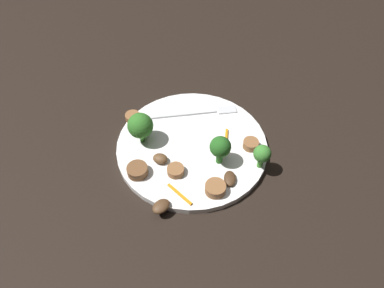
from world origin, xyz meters
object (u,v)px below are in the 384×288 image
sausage_slice_3 (133,117)px  sausage_slice_1 (214,189)px  plate (192,146)px  pepper_strip_2 (226,142)px  mushroom_2 (160,159)px  sausage_slice_2 (176,170)px  pepper_strip_1 (180,194)px  fork (196,113)px  broccoli_floret_0 (220,147)px  sausage_slice_0 (251,144)px  sausage_slice_4 (137,170)px  broccoli_floret_2 (140,126)px  mushroom_0 (161,206)px  mushroom_1 (230,178)px  broccoli_floret_1 (262,154)px

sausage_slice_3 → sausage_slice_1: bearing=-68.4°
plate → pepper_strip_2: 0.06m
mushroom_2 → pepper_strip_2: bearing=-0.3°
sausage_slice_2 → pepper_strip_1: size_ratio=0.54×
fork → broccoli_floret_0: broccoli_floret_0 is taller
sausage_slice_1 → pepper_strip_2: 0.10m
sausage_slice_0 → plate: bearing=155.8°
sausage_slice_2 → sausage_slice_3: (-0.03, 0.14, -0.00)m
broccoli_floret_0 → sausage_slice_4: (-0.13, 0.02, -0.03)m
broccoli_floret_2 → sausage_slice_3: size_ratio=2.22×
fork → mushroom_0: size_ratio=6.09×
plate → sausage_slice_3: 0.13m
fork → broccoli_floret_2: bearing=-153.1°
sausage_slice_3 → sausage_slice_4: bearing=-100.9°
broccoli_floret_0 → pepper_strip_2: size_ratio=0.97×
sausage_slice_3 → mushroom_1: size_ratio=0.90×
mushroom_1 → pepper_strip_1: (-0.08, 0.00, -0.00)m
mushroom_2 → pepper_strip_1: mushroom_2 is taller
sausage_slice_4 → fork: bearing=34.2°
sausage_slice_1 → pepper_strip_1: bearing=166.3°
fork → broccoli_floret_2: broccoli_floret_2 is taller
broccoli_floret_1 → mushroom_1: 0.06m
sausage_slice_3 → pepper_strip_2: size_ratio=0.47×
sausage_slice_4 → mushroom_1: (0.13, -0.07, -0.00)m
fork → broccoli_floret_1: broccoli_floret_1 is taller
sausage_slice_0 → mushroom_2: same height
sausage_slice_0 → sausage_slice_3: sausage_slice_0 is taller
mushroom_2 → sausage_slice_0: bearing=-9.1°
plate → sausage_slice_4: size_ratio=7.70×
plate → broccoli_floret_0: 0.07m
fork → broccoli_floret_0: bearing=-79.8°
sausage_slice_0 → sausage_slice_2: size_ratio=0.96×
sausage_slice_0 → mushroom_2: bearing=170.9°
broccoli_floret_1 → mushroom_2: 0.17m
fork → broccoli_floret_2: (-0.11, -0.03, 0.04)m
sausage_slice_4 → pepper_strip_1: 0.08m
mushroom_0 → pepper_strip_1: bearing=20.4°
sausage_slice_3 → broccoli_floret_0: bearing=-53.3°
plate → sausage_slice_2: (-0.05, -0.05, 0.01)m
sausage_slice_2 → mushroom_2: bearing=117.4°
fork → mushroom_1: bearing=-78.8°
broccoli_floret_1 → mushroom_0: broccoli_floret_1 is taller
sausage_slice_1 → pepper_strip_2: sausage_slice_1 is taller
sausage_slice_1 → sausage_slice_3: 0.21m
pepper_strip_1 → sausage_slice_3: bearing=98.0°
plate → sausage_slice_1: sausage_slice_1 is taller
sausage_slice_1 → fork: bearing=77.9°
broccoli_floret_0 → fork: bearing=87.5°
sausage_slice_3 → mushroom_2: 0.11m
sausage_slice_2 → plate: bearing=45.8°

